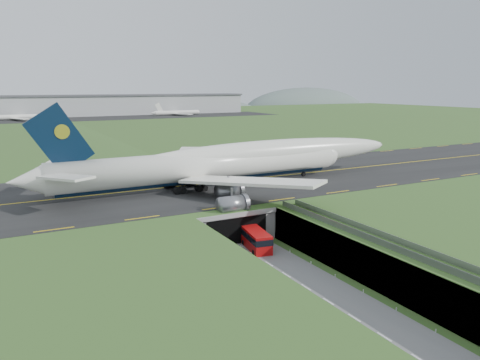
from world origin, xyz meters
TOP-DOWN VIEW (x-y plane):
  - ground at (0.00, 0.00)m, footprint 900.00×900.00m
  - airfield_deck at (0.00, 0.00)m, footprint 800.00×800.00m
  - trench_road at (0.00, -7.50)m, footprint 12.00×75.00m
  - taxiway at (0.00, 33.00)m, footprint 800.00×44.00m
  - tunnel_portal at (0.00, 16.71)m, footprint 17.00×22.30m
  - guideway at (11.00, -19.11)m, footprint 3.00×53.00m
  - jumbo_jet at (9.86, 29.35)m, footprint 91.91×59.65m
  - shuttle_tram at (1.73, 4.15)m, footprint 4.40×8.60m
  - cargo_terminal at (-0.13, 299.41)m, footprint 320.00×67.00m
  - distant_hills at (64.38, 430.00)m, footprint 700.00×91.00m

SIDE VIEW (x-z plane):
  - distant_hills at x=64.38m, z-range -34.00..26.00m
  - ground at x=0.00m, z-range 0.00..0.00m
  - trench_road at x=0.00m, z-range 0.00..0.20m
  - shuttle_tram at x=1.73m, z-range 0.16..3.49m
  - airfield_deck at x=0.00m, z-range 0.00..6.00m
  - tunnel_portal at x=0.00m, z-range 0.33..6.33m
  - guideway at x=11.00m, z-range 1.80..8.85m
  - taxiway at x=0.00m, z-range 6.00..6.18m
  - jumbo_jet at x=9.86m, z-range 1.44..21.17m
  - cargo_terminal at x=-0.13m, z-range 6.16..21.76m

